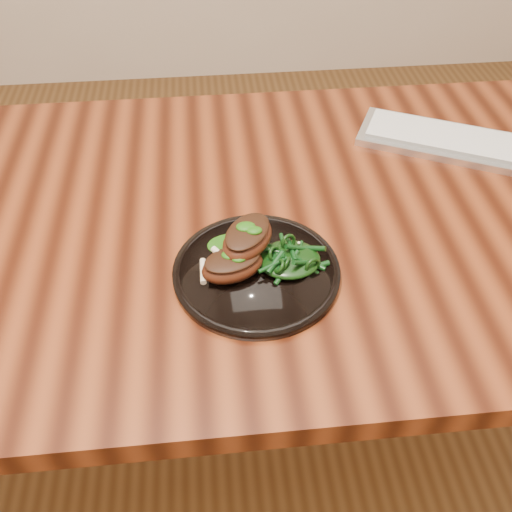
{
  "coord_description": "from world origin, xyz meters",
  "views": [
    {
      "loc": [
        -0.03,
        -0.73,
        1.36
      ],
      "look_at": [
        0.03,
        -0.14,
        0.78
      ],
      "focal_mm": 40.0,
      "sensor_mm": 36.0,
      "label": 1
    }
  ],
  "objects_px": {
    "desk": "(232,249)",
    "keyboard": "(474,145)",
    "plate": "(256,271)",
    "lamb_chop_front": "(232,265)",
    "greens_heap": "(289,256)"
  },
  "relations": [
    {
      "from": "desk",
      "to": "keyboard",
      "type": "bearing_deg",
      "value": 16.72
    },
    {
      "from": "plate",
      "to": "lamb_chop_front",
      "type": "distance_m",
      "value": 0.05
    },
    {
      "from": "desk",
      "to": "lamb_chop_front",
      "type": "xyz_separation_m",
      "value": [
        -0.01,
        -0.16,
        0.12
      ]
    },
    {
      "from": "plate",
      "to": "lamb_chop_front",
      "type": "xyz_separation_m",
      "value": [
        -0.04,
        -0.01,
        0.03
      ]
    },
    {
      "from": "lamb_chop_front",
      "to": "plate",
      "type": "bearing_deg",
      "value": 13.79
    },
    {
      "from": "keyboard",
      "to": "plate",
      "type": "bearing_deg",
      "value": -146.89
    },
    {
      "from": "greens_heap",
      "to": "keyboard",
      "type": "xyz_separation_m",
      "value": [
        0.39,
        0.28,
        -0.02
      ]
    },
    {
      "from": "desk",
      "to": "greens_heap",
      "type": "xyz_separation_m",
      "value": [
        0.08,
        -0.14,
        0.11
      ]
    },
    {
      "from": "desk",
      "to": "plate",
      "type": "height_order",
      "value": "plate"
    },
    {
      "from": "lamb_chop_front",
      "to": "greens_heap",
      "type": "distance_m",
      "value": 0.08
    },
    {
      "from": "plate",
      "to": "lamb_chop_front",
      "type": "bearing_deg",
      "value": -166.21
    },
    {
      "from": "desk",
      "to": "greens_heap",
      "type": "distance_m",
      "value": 0.2
    },
    {
      "from": "lamb_chop_front",
      "to": "keyboard",
      "type": "height_order",
      "value": "lamb_chop_front"
    },
    {
      "from": "lamb_chop_front",
      "to": "desk",
      "type": "bearing_deg",
      "value": 87.32
    },
    {
      "from": "desk",
      "to": "greens_heap",
      "type": "bearing_deg",
      "value": -61.7
    }
  ]
}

